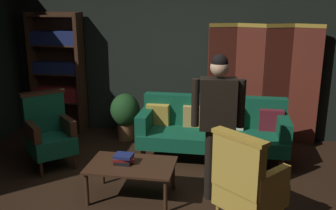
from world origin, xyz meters
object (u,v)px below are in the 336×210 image
object	(u,v)px
armchair_wing_left	(49,132)
folding_screen	(263,82)
potted_plant	(125,113)
book_navy_cloth	(124,156)
bookshelf	(58,71)
armchair_gilt_accent	(247,183)
velvet_couch	(213,127)
coffee_table	(131,168)
book_black_cloth	(124,161)
standing_figure	(218,115)
book_red_leather	(124,159)

from	to	relation	value
armchair_wing_left	folding_screen	bearing A→B (deg)	27.00
potted_plant	folding_screen	bearing A→B (deg)	7.96
folding_screen	book_navy_cloth	world-z (taller)	folding_screen
bookshelf	armchair_gilt_accent	xyz separation A→B (m)	(3.14, -2.49, -0.58)
velvet_couch	coffee_table	world-z (taller)	velvet_couch
velvet_couch	book_black_cloth	size ratio (longest dim) A/B	11.06
folding_screen	potted_plant	xyz separation A→B (m)	(-2.19, -0.31, -0.54)
potted_plant	book_black_cloth	xyz separation A→B (m)	(0.50, -1.84, -0.01)
velvet_couch	coffee_table	xyz separation A→B (m)	(-0.86, -1.37, -0.08)
coffee_table	standing_figure	xyz separation A→B (m)	(0.97, 0.14, 0.65)
velvet_couch	book_navy_cloth	distance (m)	1.65
bookshelf	velvet_couch	size ratio (longest dim) A/B	0.97
armchair_wing_left	book_black_cloth	xyz separation A→B (m)	(1.25, -0.65, -0.05)
armchair_gilt_accent	book_navy_cloth	bearing A→B (deg)	163.92
potted_plant	book_navy_cloth	size ratio (longest dim) A/B	3.75
armchair_wing_left	standing_figure	distance (m)	2.43
velvet_couch	standing_figure	size ratio (longest dim) A/B	1.25
armchair_wing_left	book_black_cloth	world-z (taller)	armchair_wing_left
standing_figure	book_red_leather	bearing A→B (deg)	-173.49
bookshelf	potted_plant	world-z (taller)	bookshelf
bookshelf	standing_figure	world-z (taller)	bookshelf
armchair_gilt_accent	standing_figure	bearing A→B (deg)	122.69
standing_figure	potted_plant	xyz separation A→B (m)	(-1.57, 1.72, -0.58)
armchair_gilt_accent	book_navy_cloth	distance (m)	1.46
coffee_table	armchair_wing_left	xyz separation A→B (m)	(-1.35, 0.68, 0.12)
coffee_table	armchair_gilt_accent	bearing A→B (deg)	-16.32
armchair_gilt_accent	book_black_cloth	distance (m)	1.46
folding_screen	coffee_table	bearing A→B (deg)	-126.16
potted_plant	velvet_couch	bearing A→B (deg)	-18.72
armchair_gilt_accent	velvet_couch	bearing A→B (deg)	104.23
coffee_table	book_red_leather	world-z (taller)	book_red_leather
book_black_cloth	book_navy_cloth	bearing A→B (deg)	14.04
coffee_table	book_navy_cloth	world-z (taller)	book_navy_cloth
coffee_table	standing_figure	distance (m)	1.17
coffee_table	armchair_gilt_accent	size ratio (longest dim) A/B	0.96
folding_screen	coffee_table	distance (m)	2.76
book_black_cloth	book_red_leather	size ratio (longest dim) A/B	0.80
bookshelf	book_black_cloth	bearing A→B (deg)	-50.08
coffee_table	book_navy_cloth	size ratio (longest dim) A/B	4.83
folding_screen	bookshelf	xyz separation A→B (m)	(-3.43, -0.06, 0.09)
book_black_cloth	book_red_leather	distance (m)	0.04
armchair_wing_left	bookshelf	bearing A→B (deg)	109.03
folding_screen	velvet_couch	distance (m)	1.20
bookshelf	armchair_gilt_accent	size ratio (longest dim) A/B	1.97
coffee_table	book_navy_cloth	bearing A→B (deg)	167.23
armchair_gilt_accent	book_navy_cloth	xyz separation A→B (m)	(-1.40, 0.40, 0.02)
velvet_couch	coffee_table	bearing A→B (deg)	-122.08
potted_plant	standing_figure	bearing A→B (deg)	-47.70
book_black_cloth	book_red_leather	xyz separation A→B (m)	(0.00, 0.00, 0.04)
armchair_wing_left	book_black_cloth	distance (m)	1.41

